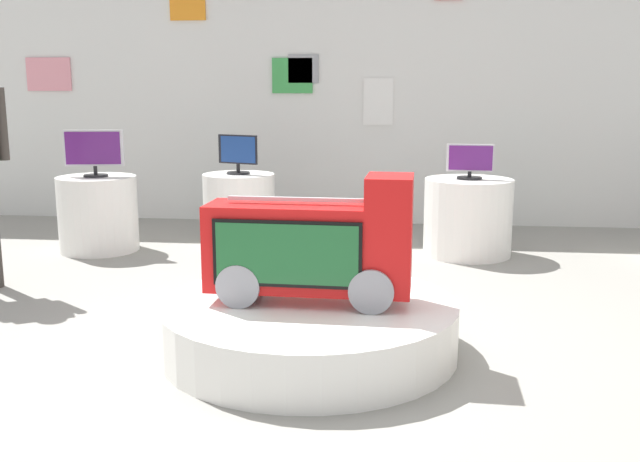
# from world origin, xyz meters

# --- Properties ---
(ground_plane) EXTENTS (30.00, 30.00, 0.00)m
(ground_plane) POSITION_xyz_m (0.00, 0.00, 0.00)
(ground_plane) COLOR gray
(back_wall_display) EXTENTS (12.43, 0.13, 3.32)m
(back_wall_display) POSITION_xyz_m (-0.01, 4.27, 1.66)
(back_wall_display) COLOR silver
(back_wall_display) RESTS_ON ground
(main_display_pedestal) EXTENTS (1.78, 1.78, 0.31)m
(main_display_pedestal) POSITION_xyz_m (-0.11, -0.06, 0.16)
(main_display_pedestal) COLOR white
(main_display_pedestal) RESTS_ON ground
(novelty_firetruck_tv) EXTENTS (1.21, 0.45, 0.76)m
(novelty_firetruck_tv) POSITION_xyz_m (-0.09, -0.07, 0.63)
(novelty_firetruck_tv) COLOR gray
(novelty_firetruck_tv) RESTS_ON main_display_pedestal
(display_pedestal_left_rear) EXTENTS (0.71, 0.71, 0.73)m
(display_pedestal_left_rear) POSITION_xyz_m (-1.18, 2.82, 0.36)
(display_pedestal_left_rear) COLOR white
(display_pedestal_left_rear) RESTS_ON ground
(tv_on_left_rear) EXTENTS (0.42, 0.23, 0.39)m
(tv_on_left_rear) POSITION_xyz_m (-1.18, 2.82, 0.93)
(tv_on_left_rear) COLOR black
(tv_on_left_rear) RESTS_ON display_pedestal_left_rear
(display_pedestal_center_rear) EXTENTS (0.82, 0.82, 0.73)m
(display_pedestal_center_rear) POSITION_xyz_m (1.06, 2.67, 0.36)
(display_pedestal_center_rear) COLOR white
(display_pedestal_center_rear) RESTS_ON ground
(tv_on_center_rear) EXTENTS (0.43, 0.23, 0.32)m
(tv_on_center_rear) POSITION_xyz_m (1.06, 2.66, 0.89)
(tv_on_center_rear) COLOR black
(tv_on_center_rear) RESTS_ON display_pedestal_center_rear
(display_pedestal_far_right) EXTENTS (0.76, 0.76, 0.73)m
(display_pedestal_far_right) POSITION_xyz_m (-2.50, 2.46, 0.36)
(display_pedestal_far_right) COLOR white
(display_pedestal_far_right) RESTS_ON ground
(tv_on_far_right) EXTENTS (0.56, 0.23, 0.45)m
(tv_on_far_right) POSITION_xyz_m (-2.50, 2.45, 0.97)
(tv_on_far_right) COLOR black
(tv_on_far_right) RESTS_ON display_pedestal_far_right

